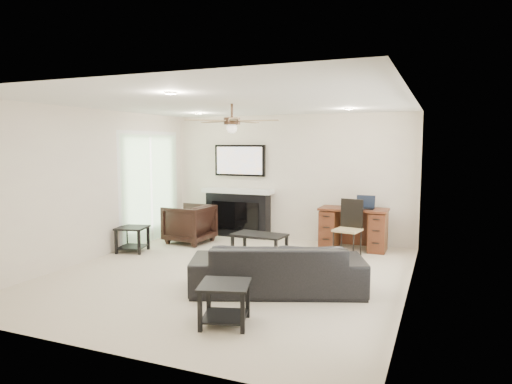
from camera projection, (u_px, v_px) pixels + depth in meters
room_shell at (243, 160)px, 6.58m from camera, size 5.50×5.54×2.52m
sofa at (278, 267)px, 5.93m from camera, size 2.39×1.61×0.65m
armchair at (189, 224)px, 8.89m from camera, size 0.88×0.86×0.75m
coffee_table at (259, 245)px, 7.76m from camera, size 0.95×0.59×0.40m
end_table_near at (225, 304)px, 4.85m from camera, size 0.65×0.65×0.45m
end_table_left at (132, 239)px, 8.15m from camera, size 0.60×0.60×0.45m
fireplace_unit at (237, 191)px, 9.43m from camera, size 1.52×0.34×1.91m
desk at (353, 229)px, 8.32m from camera, size 1.22×0.56×0.76m
desk_chair at (347, 228)px, 7.81m from camera, size 0.49×0.51×0.97m
laptop at (365, 203)px, 8.18m from camera, size 0.33×0.24×0.23m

